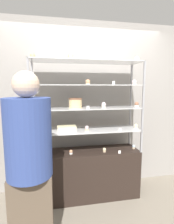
# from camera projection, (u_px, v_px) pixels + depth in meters

# --- Properties ---
(ground_plane) EXTENTS (20.00, 20.00, 0.00)m
(ground_plane) POSITION_uv_depth(u_px,v_px,m) (87.00, 196.00, 2.61)
(ground_plane) COLOR gray
(back_wall) EXTENTS (8.00, 0.05, 2.60)m
(back_wall) POSITION_uv_depth(u_px,v_px,m) (83.00, 107.00, 2.77)
(back_wall) COLOR gray
(back_wall) RESTS_ON ground_plane
(display_base) EXTENTS (1.50, 0.41, 0.70)m
(display_base) POSITION_uv_depth(u_px,v_px,m) (87.00, 174.00, 2.56)
(display_base) COLOR black
(display_base) RESTS_ON ground_plane
(display_riser_lower) EXTENTS (1.50, 0.41, 0.31)m
(display_riser_lower) POSITION_uv_depth(u_px,v_px,m) (87.00, 131.00, 2.47)
(display_riser_lower) COLOR #99999E
(display_riser_lower) RESTS_ON display_base
(display_riser_middle) EXTENTS (1.50, 0.41, 0.31)m
(display_riser_middle) POSITION_uv_depth(u_px,v_px,m) (87.00, 109.00, 2.43)
(display_riser_middle) COLOR #99999E
(display_riser_middle) RESTS_ON display_riser_lower
(display_riser_upper) EXTENTS (1.50, 0.41, 0.31)m
(display_riser_upper) POSITION_uv_depth(u_px,v_px,m) (87.00, 86.00, 2.38)
(display_riser_upper) COLOR #99999E
(display_riser_upper) RESTS_ON display_riser_middle
(display_riser_top) EXTENTS (1.50, 0.41, 0.31)m
(display_riser_top) POSITION_uv_depth(u_px,v_px,m) (87.00, 63.00, 2.34)
(display_riser_top) COLOR #99999E
(display_riser_top) RESTS_ON display_riser_upper
(layer_cake_centerpiece) EXTENTS (0.19, 0.19, 0.13)m
(layer_cake_centerpiece) POSITION_uv_depth(u_px,v_px,m) (75.00, 103.00, 2.39)
(layer_cake_centerpiece) COLOR #DBBC84
(layer_cake_centerpiece) RESTS_ON display_riser_middle
(sheet_cake_frosted) EXTENTS (0.25, 0.17, 0.07)m
(sheet_cake_frosted) POSITION_uv_depth(u_px,v_px,m) (67.00, 128.00, 2.38)
(sheet_cake_frosted) COLOR beige
(sheet_cake_frosted) RESTS_ON display_riser_lower
(cupcake_0) EXTENTS (0.05, 0.05, 0.06)m
(cupcake_0) POSITION_uv_depth(u_px,v_px,m) (37.00, 154.00, 2.31)
(cupcake_0) COLOR beige
(cupcake_0) RESTS_ON display_base
(cupcake_1) EXTENTS (0.05, 0.05, 0.06)m
(cupcake_1) POSITION_uv_depth(u_px,v_px,m) (71.00, 152.00, 2.39)
(cupcake_1) COLOR white
(cupcake_1) RESTS_ON display_base
(cupcake_2) EXTENTS (0.05, 0.05, 0.06)m
(cupcake_2) POSITION_uv_depth(u_px,v_px,m) (104.00, 150.00, 2.46)
(cupcake_2) COLOR #CCB28C
(cupcake_2) RESTS_ON display_base
(cupcake_3) EXTENTS (0.05, 0.05, 0.06)m
(cupcake_3) POSITION_uv_depth(u_px,v_px,m) (134.00, 147.00, 2.59)
(cupcake_3) COLOR #CCB28C
(cupcake_3) RESTS_ON display_base
(price_tag_0) EXTENTS (0.04, 0.00, 0.04)m
(price_tag_0) POSITION_uv_depth(u_px,v_px,m) (120.00, 152.00, 2.40)
(price_tag_0) COLOR white
(price_tag_0) RESTS_ON display_base
(cupcake_4) EXTENTS (0.05, 0.05, 0.07)m
(cupcake_4) POSITION_uv_depth(u_px,v_px,m) (36.00, 131.00, 2.25)
(cupcake_4) COLOR beige
(cupcake_4) RESTS_ON display_riser_lower
(cupcake_5) EXTENTS (0.05, 0.05, 0.07)m
(cupcake_5) POSITION_uv_depth(u_px,v_px,m) (87.00, 128.00, 2.40)
(cupcake_5) COLOR #CCB28C
(cupcake_5) RESTS_ON display_riser_lower
(cupcake_6) EXTENTS (0.05, 0.05, 0.07)m
(cupcake_6) POSITION_uv_depth(u_px,v_px,m) (136.00, 126.00, 2.52)
(cupcake_6) COLOR beige
(cupcake_6) RESTS_ON display_riser_lower
(price_tag_1) EXTENTS (0.04, 0.00, 0.04)m
(price_tag_1) POSITION_uv_depth(u_px,v_px,m) (120.00, 130.00, 2.36)
(price_tag_1) COLOR white
(price_tag_1) RESTS_ON display_riser_lower
(cupcake_7) EXTENTS (0.06, 0.06, 0.08)m
(cupcake_7) POSITION_uv_depth(u_px,v_px,m) (34.00, 106.00, 2.22)
(cupcake_7) COLOR beige
(cupcake_7) RESTS_ON display_riser_middle
(cupcake_8) EXTENTS (0.06, 0.06, 0.08)m
(cupcake_8) POSITION_uv_depth(u_px,v_px,m) (104.00, 105.00, 2.41)
(cupcake_8) COLOR beige
(cupcake_8) RESTS_ON display_riser_middle
(cupcake_9) EXTENTS (0.06, 0.06, 0.08)m
(cupcake_9) POSITION_uv_depth(u_px,v_px,m) (137.00, 105.00, 2.47)
(cupcake_9) COLOR white
(cupcake_9) RESTS_ON display_riser_middle
(price_tag_2) EXTENTS (0.04, 0.00, 0.04)m
(price_tag_2) POSITION_uv_depth(u_px,v_px,m) (88.00, 108.00, 2.23)
(price_tag_2) COLOR white
(price_tag_2) RESTS_ON display_riser_middle
(cupcake_10) EXTENTS (0.06, 0.06, 0.07)m
(cupcake_10) POSITION_uv_depth(u_px,v_px,m) (34.00, 82.00, 2.20)
(cupcake_10) COLOR #CCB28C
(cupcake_10) RESTS_ON display_riser_upper
(cupcake_11) EXTENTS (0.06, 0.06, 0.07)m
(cupcake_11) POSITION_uv_depth(u_px,v_px,m) (88.00, 82.00, 2.34)
(cupcake_11) COLOR #CCB28C
(cupcake_11) RESTS_ON display_riser_upper
(cupcake_12) EXTENTS (0.06, 0.06, 0.07)m
(cupcake_12) POSITION_uv_depth(u_px,v_px,m) (134.00, 82.00, 2.47)
(cupcake_12) COLOR beige
(cupcake_12) RESTS_ON display_riser_upper
(price_tag_3) EXTENTS (0.04, 0.00, 0.04)m
(price_tag_3) POSITION_uv_depth(u_px,v_px,m) (114.00, 83.00, 2.25)
(price_tag_3) COLOR white
(price_tag_3) RESTS_ON display_riser_upper
(cupcake_13) EXTENTS (0.07, 0.07, 0.07)m
(cupcake_13) POSITION_uv_depth(u_px,v_px,m) (33.00, 56.00, 2.16)
(cupcake_13) COLOR beige
(cupcake_13) RESTS_ON display_riser_top
(cupcake_14) EXTENTS (0.07, 0.07, 0.07)m
(cupcake_14) POSITION_uv_depth(u_px,v_px,m) (70.00, 57.00, 2.19)
(cupcake_14) COLOR #CCB28C
(cupcake_14) RESTS_ON display_riser_top
(cupcake_15) EXTENTS (0.07, 0.07, 0.07)m
(cupcake_15) POSITION_uv_depth(u_px,v_px,m) (107.00, 58.00, 2.27)
(cupcake_15) COLOR beige
(cupcake_15) RESTS_ON display_riser_top
(cupcake_16) EXTENTS (0.07, 0.07, 0.07)m
(cupcake_16) POSITION_uv_depth(u_px,v_px,m) (137.00, 59.00, 2.39)
(cupcake_16) COLOR beige
(cupcake_16) RESTS_ON display_riser_top
(price_tag_4) EXTENTS (0.04, 0.00, 0.04)m
(price_tag_4) POSITION_uv_depth(u_px,v_px,m) (70.00, 56.00, 2.11)
(price_tag_4) COLOR white
(price_tag_4) RESTS_ON display_riser_top
(customer_figure) EXTENTS (0.41, 0.41, 1.75)m
(customer_figure) POSITION_uv_depth(u_px,v_px,m) (30.00, 162.00, 1.58)
(customer_figure) COLOR brown
(customer_figure) RESTS_ON ground_plane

